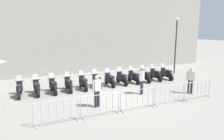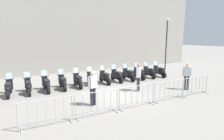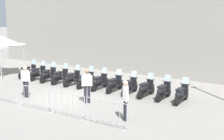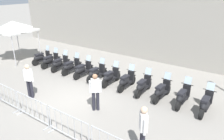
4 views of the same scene
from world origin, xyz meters
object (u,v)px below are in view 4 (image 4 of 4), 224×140
object	(u,v)px
motorcycle_8	(143,86)
motorcycle_10	(183,96)
motorcycle_1	(50,61)
motorcycle_9	(162,91)
barrier_segment_1	(5,95)
officer_near_row_end	(95,90)
officer_mid_plaza	(29,79)
motorcycle_3	(71,66)
barrier_segment_3	(68,127)
motorcycle_6	(110,77)
barrier_segment_2	(32,109)
officer_by_barriers	(143,127)
motorcycle_4	(83,70)
motorcycle_2	(60,64)
motorcycle_7	(126,81)
motorcycle_5	(96,73)
canopy_tent	(13,26)
motorcycle_11	(206,104)
motorcycle_0	(42,58)

from	to	relation	value
motorcycle_8	motorcycle_10	size ratio (longest dim) A/B	1.00
motorcycle_1	motorcycle_9	bearing A→B (deg)	-7.99
motorcycle_9	barrier_segment_1	distance (m)	7.33
motorcycle_9	officer_near_row_end	xyz separation A→B (m)	(-2.34, -2.28, 0.53)
motorcycle_10	officer_mid_plaza	bearing A→B (deg)	-159.29
motorcycle_8	officer_mid_plaza	bearing A→B (deg)	-149.31
motorcycle_3	barrier_segment_3	bearing A→B (deg)	-53.74
barrier_segment_1	officer_near_row_end	xyz separation A→B (m)	(3.91, 1.55, 0.46)
motorcycle_1	motorcycle_6	size ratio (longest dim) A/B	1.00
motorcycle_1	officer_mid_plaza	distance (m)	4.45
motorcycle_9	barrier_segment_2	distance (m)	5.90
barrier_segment_2	officer_by_barriers	distance (m)	4.61
motorcycle_4	motorcycle_6	distance (m)	2.03
motorcycle_3	motorcycle_10	bearing A→B (deg)	-7.71
motorcycle_10	barrier_segment_3	xyz separation A→B (m)	(-3.16, -4.31, 0.07)
motorcycle_2	barrier_segment_2	size ratio (longest dim) A/B	0.88
motorcycle_7	officer_mid_plaza	world-z (taller)	officer_mid_plaza
motorcycle_2	motorcycle_5	bearing A→B (deg)	-7.08
motorcycle_8	motorcycle_9	bearing A→B (deg)	-8.67
motorcycle_5	motorcycle_10	xyz separation A→B (m)	(5.02, -0.70, 0.00)
motorcycle_6	officer_near_row_end	bearing A→B (deg)	-76.13
motorcycle_3	barrier_segment_2	xyz separation A→B (m)	(1.81, -4.95, 0.07)
motorcycle_7	officer_mid_plaza	bearing A→B (deg)	-141.64
motorcycle_10	barrier_segment_3	size ratio (longest dim) A/B	0.88
motorcycle_4	motorcycle_10	xyz separation A→B (m)	(6.02, -0.79, 0.00)
motorcycle_5	motorcycle_9	distance (m)	4.05
barrier_segment_1	canopy_tent	world-z (taller)	canopy_tent
officer_by_barriers	canopy_tent	size ratio (longest dim) A/B	0.59
motorcycle_11	canopy_tent	xyz separation A→B (m)	(-13.41, 1.62, 2.06)
barrier_segment_3	canopy_tent	size ratio (longest dim) A/B	0.67
canopy_tent	motorcycle_8	bearing A→B (deg)	-6.11
motorcycle_2	officer_mid_plaza	bearing A→B (deg)	-72.05
motorcycle_9	officer_mid_plaza	bearing A→B (deg)	-155.00
officer_by_barriers	canopy_tent	xyz separation A→B (m)	(-11.78, 5.13, 1.54)
motorcycle_9	canopy_tent	world-z (taller)	canopy_tent
motorcycle_5	barrier_segment_3	distance (m)	5.35
motorcycle_2	officer_near_row_end	size ratio (longest dim) A/B	1.00
motorcycle_6	officer_near_row_end	world-z (taller)	officer_near_row_end
motorcycle_3	motorcycle_9	world-z (taller)	same
motorcycle_6	barrier_segment_1	distance (m)	5.35
motorcycle_4	motorcycle_10	world-z (taller)	same
motorcycle_4	motorcycle_8	world-z (taller)	same
motorcycle_5	canopy_tent	distance (m)	7.71
motorcycle_5	motorcycle_10	world-z (taller)	same
officer_by_barriers	officer_mid_plaza	bearing A→B (deg)	169.53
motorcycle_0	canopy_tent	distance (m)	3.16
motorcycle_4	motorcycle_11	xyz separation A→B (m)	(7.01, -1.01, 0.00)
officer_near_row_end	motorcycle_7	bearing A→B (deg)	82.50
motorcycle_1	motorcycle_2	size ratio (longest dim) A/B	1.00
officer_near_row_end	canopy_tent	xyz separation A→B (m)	(-9.07, 3.55, 1.54)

